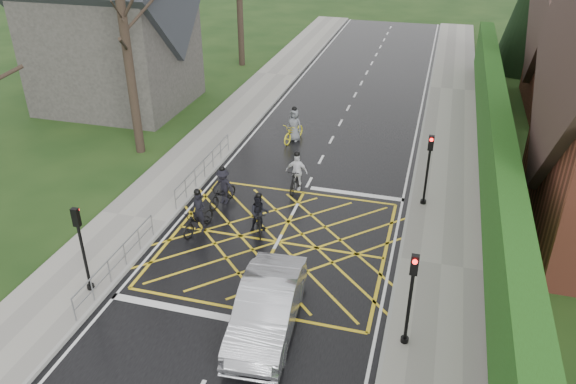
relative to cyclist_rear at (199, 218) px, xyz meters
The scene contains 18 objects.
ground 3.22m from the cyclist_rear, ahead, with size 120.00×120.00×0.00m, color black.
road 3.21m from the cyclist_rear, ahead, with size 9.00×80.00×0.01m, color black.
sidewalk_right 9.18m from the cyclist_rear, ahead, with size 3.00×80.00×0.15m, color gray.
sidewalk_left 2.89m from the cyclist_rear, behind, with size 3.00×80.00×0.15m, color gray.
stone_wall 12.49m from the cyclist_rear, 29.07° to the left, with size 0.50×38.00×0.70m, color slate.
hedge 12.57m from the cyclist_rear, 29.07° to the left, with size 0.90×38.00×2.80m, color #1D3E10.
church 16.49m from the cyclist_rear, 130.69° to the left, with size 8.80×7.80×11.00m.
railing_south 3.75m from the cyclist_rear, 113.44° to the right, with size 0.05×5.04×1.03m.
railing_north 4.33m from the cyclist_rear, 110.12° to the left, with size 0.05×6.04×1.03m.
traffic_light_ne 9.36m from the cyclist_rear, 27.28° to the left, with size 0.24×0.31×3.21m.
traffic_light_se 9.30m from the cyclist_rear, 26.62° to the right, with size 0.24×0.31×3.21m.
traffic_light_sw 4.95m from the cyclist_rear, 113.64° to the right, with size 0.24×0.31×3.21m.
cyclist_rear is the anchor object (origin of this frame).
cyclist_back 2.33m from the cyclist_rear, 14.50° to the left, with size 1.10×1.75×1.70m.
cyclist_mid 2.26m from the cyclist_rear, 86.88° to the left, with size 1.14×1.88×1.73m.
cyclist_front 5.10m from the cyclist_rear, 57.19° to the left, with size 0.99×1.84×1.83m.
cyclist_lead 9.53m from the cyclist_rear, 82.34° to the left, with size 1.12×2.04×1.88m.
car 6.16m from the cyclist_rear, 47.14° to the right, with size 1.66×4.77×1.57m, color #A5A6AC.
Camera 1 is at (5.11, -16.90, 11.86)m, focal length 35.00 mm.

